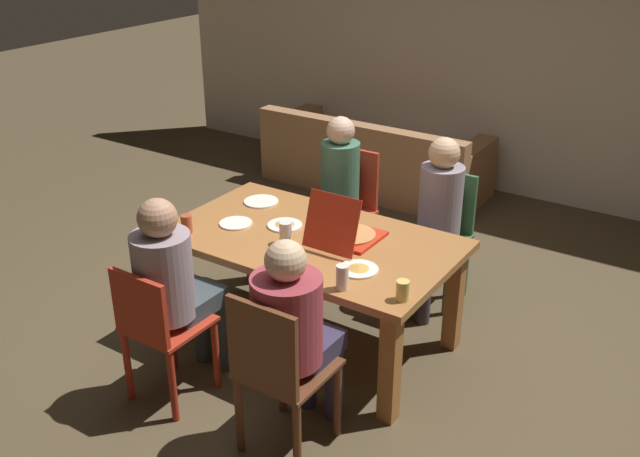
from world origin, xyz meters
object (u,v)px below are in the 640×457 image
at_px(chair_0, 278,371).
at_px(plate_2, 236,223).
at_px(drinking_glass_0, 403,290).
at_px(drinking_glass_2, 286,233).
at_px(drinking_glass_1, 187,224).
at_px(person_3, 436,212).
at_px(plate_1, 285,225).
at_px(plate_3, 261,202).
at_px(drinking_glass_3, 342,277).
at_px(person_1, 336,186).
at_px(chair_3, 442,234).
at_px(dining_table, 311,252).
at_px(plate_0, 359,269).
at_px(chair_2, 158,328).
at_px(person_0, 293,324).
at_px(chair_1, 346,202).
at_px(person_2, 173,280).
at_px(pizza_box_0, 347,233).
at_px(couch, 373,162).

relative_size(chair_0, plate_2, 4.48).
bearing_deg(drinking_glass_0, chair_0, -121.68).
bearing_deg(drinking_glass_2, drinking_glass_1, -160.57).
distance_m(person_3, plate_1, 1.05).
height_order(plate_3, drinking_glass_3, drinking_glass_3).
distance_m(person_1, chair_3, 0.84).
relative_size(dining_table, plate_2, 8.47).
distance_m(chair_0, plate_0, 0.79).
distance_m(chair_0, chair_3, 1.95).
relative_size(chair_2, plate_2, 4.10).
bearing_deg(chair_0, drinking_glass_2, 123.01).
bearing_deg(plate_2, person_0, -36.84).
distance_m(chair_0, drinking_glass_1, 1.30).
bearing_deg(plate_0, person_3, 90.91).
xyz_separation_m(chair_0, person_0, (-0.00, 0.14, 0.20)).
relative_size(chair_1, drinking_glass_2, 6.72).
xyz_separation_m(chair_0, chair_3, (-0.00, 1.95, -0.03)).
distance_m(chair_2, plate_2, 0.92).
height_order(plate_2, drinking_glass_2, drinking_glass_2).
distance_m(chair_1, drinking_glass_2, 1.22).
bearing_deg(person_2, person_1, 90.00).
bearing_deg(chair_1, pizza_box_0, -58.45).
height_order(chair_0, drinking_glass_2, chair_0).
relative_size(plate_2, drinking_glass_2, 1.51).
distance_m(chair_2, plate_0, 1.15).
bearing_deg(chair_3, chair_0, -90.00).
bearing_deg(drinking_glass_0, dining_table, 156.01).
distance_m(person_0, chair_1, 2.00).
distance_m(chair_3, plate_0, 1.23).
relative_size(plate_2, drinking_glass_3, 1.50).
height_order(person_0, chair_1, person_0).
bearing_deg(drinking_glass_2, person_0, -51.76).
relative_size(dining_table, chair_1, 1.90).
height_order(chair_2, plate_2, chair_2).
bearing_deg(chair_2, chair_0, 1.30).
xyz_separation_m(drinking_glass_2, drinking_glass_3, (0.57, -0.28, 0.00)).
xyz_separation_m(chair_0, person_2, (-0.80, 0.12, 0.21)).
xyz_separation_m(chair_3, drinking_glass_3, (0.05, -1.42, 0.33)).
relative_size(plate_3, drinking_glass_2, 1.70).
bearing_deg(person_2, couch, 100.44).
bearing_deg(person_1, chair_0, -66.21).
bearing_deg(person_1, dining_table, -67.36).
height_order(chair_2, drinking_glass_1, chair_2).
bearing_deg(drinking_glass_2, person_2, -112.42).
bearing_deg(person_1, couch, 110.26).
relative_size(chair_3, plate_0, 4.08).
relative_size(chair_0, plate_3, 3.99).
distance_m(dining_table, person_2, 0.91).
distance_m(chair_0, person_3, 1.81).
relative_size(person_0, plate_0, 5.30).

